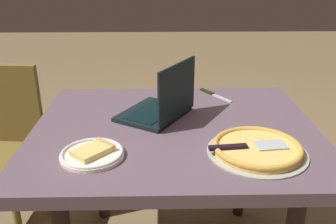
# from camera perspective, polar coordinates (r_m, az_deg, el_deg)

# --- Properties ---
(dining_table) EXTENTS (1.16, 0.95, 0.74)m
(dining_table) POSITION_cam_1_polar(r_m,az_deg,el_deg) (1.56, 1.04, -4.98)
(dining_table) COLOR #5A4753
(dining_table) RESTS_ON ground_plane
(laptop) EXTENTS (0.36, 0.38, 0.25)m
(laptop) POSITION_cam_1_polar(r_m,az_deg,el_deg) (1.59, -1.06, 0.94)
(laptop) COLOR black
(laptop) RESTS_ON dining_table
(pizza_plate) EXTENTS (0.22, 0.22, 0.04)m
(pizza_plate) POSITION_cam_1_polar(r_m,az_deg,el_deg) (1.32, -11.49, -6.22)
(pizza_plate) COLOR white
(pizza_plate) RESTS_ON dining_table
(pizza_tray) EXTENTS (0.35, 0.35, 0.04)m
(pizza_tray) POSITION_cam_1_polar(r_m,az_deg,el_deg) (1.36, 13.47, -5.46)
(pizza_tray) COLOR #A7A99D
(pizza_tray) RESTS_ON dining_table
(table_knife) EXTENTS (0.14, 0.19, 0.01)m
(table_knife) POSITION_cam_1_polar(r_m,az_deg,el_deg) (1.89, 6.85, 2.75)
(table_knife) COLOR silver
(table_knife) RESTS_ON dining_table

